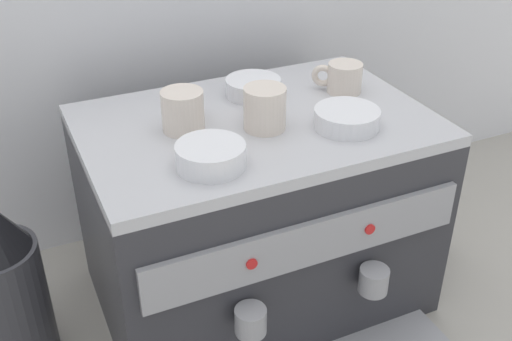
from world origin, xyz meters
TOP-DOWN VIEW (x-y plane):
  - ground_plane at (0.00, 0.00)m, footprint 4.00×4.00m
  - tiled_backsplash_wall at (0.00, 0.37)m, footprint 2.80×0.03m
  - espresso_machine at (0.00, -0.00)m, footprint 0.66×0.56m
  - ceramic_cup_0 at (0.00, -0.03)m, footprint 0.08×0.12m
  - ceramic_cup_1 at (-0.14, 0.02)m, footprint 0.10×0.10m
  - ceramic_cup_2 at (0.22, 0.05)m, footprint 0.09×0.08m
  - ceramic_bowl_0 at (0.04, 0.11)m, footprint 0.11×0.11m
  - ceramic_bowl_1 at (-0.14, -0.13)m, footprint 0.12×0.12m
  - ceramic_bowl_2 at (0.14, -0.10)m, footprint 0.12×0.12m
  - coffee_grinder at (-0.51, 0.02)m, footprint 0.16×0.16m
  - milk_pitcher at (0.46, -0.03)m, footprint 0.08×0.08m

SIDE VIEW (x-z plane):
  - ground_plane at x=0.00m, z-range 0.00..0.00m
  - milk_pitcher at x=0.46m, z-range 0.00..0.11m
  - coffee_grinder at x=-0.51m, z-range -0.01..0.37m
  - espresso_machine at x=0.00m, z-range 0.00..0.43m
  - ceramic_bowl_0 at x=0.04m, z-range 0.43..0.46m
  - ceramic_bowl_2 at x=0.14m, z-range 0.43..0.46m
  - ceramic_bowl_1 at x=-0.14m, z-range 0.43..0.47m
  - ceramic_cup_2 at x=0.22m, z-range 0.43..0.49m
  - ceramic_cup_1 at x=-0.14m, z-range 0.43..0.51m
  - ceramic_cup_0 at x=0.00m, z-range 0.43..0.51m
  - tiled_backsplash_wall at x=0.00m, z-range 0.00..0.94m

